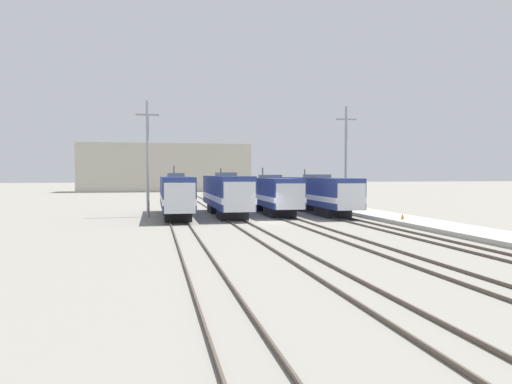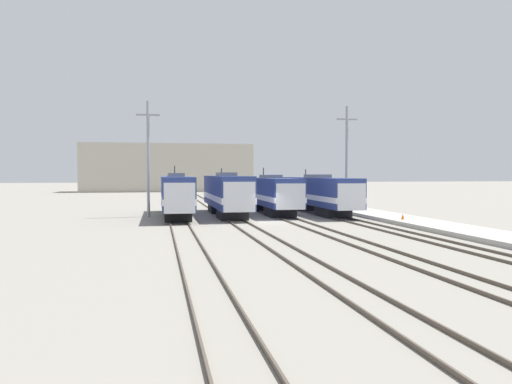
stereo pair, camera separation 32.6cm
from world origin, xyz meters
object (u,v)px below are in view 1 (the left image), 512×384
(locomotive_center_right, at_px, (271,194))
(catenary_tower_left, at_px, (148,156))
(locomotive_far_right, at_px, (318,193))
(catenary_tower_right, at_px, (346,158))
(traffic_cone, at_px, (403,216))
(locomotive_center_left, at_px, (226,194))
(locomotive_far_left, at_px, (176,195))

(locomotive_center_right, relative_size, catenary_tower_left, 1.47)
(catenary_tower_left, bearing_deg, locomotive_far_right, 3.18)
(locomotive_center_right, distance_m, locomotive_far_right, 5.00)
(catenary_tower_left, height_order, catenary_tower_right, same)
(locomotive_far_right, xyz_separation_m, traffic_cone, (3.56, -11.59, -1.54))
(catenary_tower_left, height_order, traffic_cone, catenary_tower_left)
(locomotive_center_left, bearing_deg, locomotive_center_right, 20.74)
(locomotive_center_left, bearing_deg, locomotive_far_left, -173.63)
(traffic_cone, bearing_deg, locomotive_far_right, 107.09)
(locomotive_far_left, relative_size, locomotive_center_left, 1.00)
(locomotive_far_left, bearing_deg, locomotive_center_left, 6.37)
(locomotive_far_right, distance_m, catenary_tower_left, 17.96)
(locomotive_far_right, relative_size, catenary_tower_left, 1.73)
(locomotive_far_right, bearing_deg, catenary_tower_right, -19.76)
(locomotive_far_left, distance_m, locomotive_center_left, 5.01)
(locomotive_far_right, relative_size, catenary_tower_right, 1.73)
(locomotive_center_right, bearing_deg, catenary_tower_right, -10.93)
(locomotive_far_left, xyz_separation_m, traffic_cone, (18.49, -9.66, -1.60))
(locomotive_center_left, height_order, catenary_tower_left, catenary_tower_left)
(catenary_tower_left, bearing_deg, locomotive_far_left, -20.08)
(locomotive_far_left, height_order, catenary_tower_right, catenary_tower_right)
(locomotive_far_right, bearing_deg, locomotive_center_right, 174.14)
(locomotive_far_right, height_order, catenary_tower_left, catenary_tower_left)
(locomotive_center_right, bearing_deg, locomotive_far_right, -5.86)
(locomotive_far_left, distance_m, catenary_tower_right, 18.04)
(locomotive_far_left, bearing_deg, catenary_tower_left, 159.92)
(locomotive_center_right, xyz_separation_m, locomotive_far_right, (4.98, -0.51, 0.02))
(traffic_cone, bearing_deg, locomotive_center_left, 142.91)
(locomotive_center_left, xyz_separation_m, catenary_tower_left, (-7.59, 0.40, 3.63))
(catenary_tower_right, bearing_deg, locomotive_center_left, -178.19)
(catenary_tower_left, xyz_separation_m, traffic_cone, (21.11, -10.62, -5.26))
(locomotive_center_right, distance_m, traffic_cone, 14.89)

